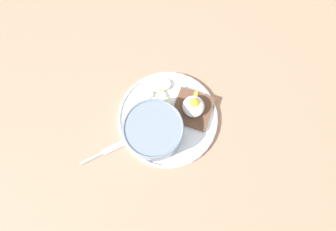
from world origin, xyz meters
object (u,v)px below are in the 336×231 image
at_px(poached_egg, 194,106).
at_px(banana_slice_inner, 156,86).
at_px(toast_slice, 193,109).
at_px(banana_slice_front, 165,85).
at_px(banana_slice_right, 149,94).
at_px(banana_slice_left, 165,104).
at_px(banana_slice_back, 161,96).
at_px(oatmeal_bowl, 154,131).
at_px(knife, 104,152).

distance_m(poached_egg, banana_slice_inner, 0.13).
xyz_separation_m(toast_slice, poached_egg, (-0.00, 0.00, 0.02)).
height_order(toast_slice, banana_slice_front, same).
bearing_deg(banana_slice_right, banana_slice_inner, 149.17).
relative_size(banana_slice_left, banana_slice_back, 1.07).
distance_m(oatmeal_bowl, banana_slice_back, 0.11).
xyz_separation_m(banana_slice_left, knife, (0.15, -0.15, -0.01)).
xyz_separation_m(banana_slice_left, banana_slice_back, (-0.02, -0.02, 0.00)).
distance_m(banana_slice_right, knife, 0.20).
height_order(banana_slice_back, banana_slice_inner, banana_slice_back).
bearing_deg(knife, banana_slice_inner, 150.88).
distance_m(banana_slice_front, banana_slice_left, 0.06).
bearing_deg(knife, banana_slice_back, 142.87).
relative_size(poached_egg, banana_slice_inner, 1.70).
bearing_deg(banana_slice_right, oatmeal_bowl, 15.99).
relative_size(poached_egg, banana_slice_front, 2.03).
bearing_deg(toast_slice, oatmeal_bowl, -49.81).
xyz_separation_m(banana_slice_left, banana_slice_inner, (-0.05, -0.03, -0.00)).
bearing_deg(banana_slice_right, banana_slice_left, 65.70).
xyz_separation_m(poached_egg, banana_slice_front, (-0.06, -0.09, -0.03)).
height_order(oatmeal_bowl, banana_slice_inner, oatmeal_bowl).
bearing_deg(toast_slice, banana_slice_right, -103.14).
relative_size(oatmeal_bowl, poached_egg, 1.83).
height_order(oatmeal_bowl, knife, oatmeal_bowl).
relative_size(banana_slice_left, banana_slice_inner, 0.97).
relative_size(banana_slice_front, banana_slice_left, 0.86).
xyz_separation_m(oatmeal_bowl, banana_slice_left, (-0.09, 0.02, -0.03)).
xyz_separation_m(banana_slice_back, banana_slice_inner, (-0.03, -0.02, -0.00)).
bearing_deg(banana_slice_right, banana_slice_back, 85.20).
height_order(poached_egg, banana_slice_inner, poached_egg).
bearing_deg(toast_slice, banana_slice_inner, -116.83).
bearing_deg(banana_slice_back, banana_slice_front, 168.55).
bearing_deg(banana_slice_left, banana_slice_inner, -144.90).
distance_m(oatmeal_bowl, poached_egg, 0.12).
height_order(banana_slice_back, banana_slice_right, same).
distance_m(banana_slice_inner, knife, 0.23).
xyz_separation_m(banana_slice_front, banana_slice_left, (0.06, 0.01, -0.00)).
height_order(banana_slice_right, knife, banana_slice_right).
distance_m(oatmeal_bowl, banana_slice_front, 0.15).
distance_m(poached_egg, banana_slice_left, 0.08).
bearing_deg(oatmeal_bowl, banana_slice_left, 167.76).
bearing_deg(banana_slice_back, banana_slice_inner, -148.25).
distance_m(banana_slice_back, banana_slice_inner, 0.03).
distance_m(banana_slice_front, banana_slice_inner, 0.03).
relative_size(oatmeal_bowl, banana_slice_left, 3.20).
height_order(toast_slice, poached_egg, poached_egg).
height_order(oatmeal_bowl, banana_slice_left, oatmeal_bowl).
bearing_deg(poached_egg, knife, -56.68).
bearing_deg(banana_slice_inner, knife, -29.12).
bearing_deg(banana_slice_inner, banana_slice_front, 104.03).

